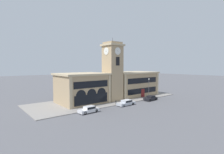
{
  "coord_description": "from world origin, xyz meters",
  "views": [
    {
      "loc": [
        -30.21,
        -31.43,
        9.68
      ],
      "look_at": [
        -1.92,
        3.21,
        6.7
      ],
      "focal_mm": 28.0,
      "sensor_mm": 36.0,
      "label": 1
    }
  ],
  "objects_px": {
    "parked_car_near": "(89,109)",
    "parked_car_mid": "(126,102)",
    "bollard": "(116,102)",
    "street_lamp": "(149,85)",
    "parked_car_far": "(151,98)"
  },
  "relations": [
    {
      "from": "parked_car_far",
      "to": "street_lamp",
      "type": "bearing_deg",
      "value": -128.25
    },
    {
      "from": "parked_car_far",
      "to": "parked_car_mid",
      "type": "bearing_deg",
      "value": -2.19
    },
    {
      "from": "parked_car_far",
      "to": "bollard",
      "type": "bearing_deg",
      "value": -11.06
    },
    {
      "from": "parked_car_far",
      "to": "bollard",
      "type": "relative_size",
      "value": 3.94
    },
    {
      "from": "street_lamp",
      "to": "bollard",
      "type": "height_order",
      "value": "street_lamp"
    },
    {
      "from": "parked_car_near",
      "to": "street_lamp",
      "type": "height_order",
      "value": "street_lamp"
    },
    {
      "from": "street_lamp",
      "to": "bollard",
      "type": "distance_m",
      "value": 12.8
    },
    {
      "from": "parked_car_far",
      "to": "bollard",
      "type": "height_order",
      "value": "parked_car_far"
    },
    {
      "from": "street_lamp",
      "to": "parked_car_far",
      "type": "bearing_deg",
      "value": -126.07
    },
    {
      "from": "parked_car_near",
      "to": "parked_car_mid",
      "type": "distance_m",
      "value": 10.54
    },
    {
      "from": "parked_car_near",
      "to": "parked_car_far",
      "type": "xyz_separation_m",
      "value": [
        19.91,
        -0.0,
        -0.02
      ]
    },
    {
      "from": "parked_car_mid",
      "to": "street_lamp",
      "type": "relative_size",
      "value": 0.85
    },
    {
      "from": "parked_car_near",
      "to": "bollard",
      "type": "height_order",
      "value": "parked_car_near"
    },
    {
      "from": "street_lamp",
      "to": "bollard",
      "type": "relative_size",
      "value": 5.45
    },
    {
      "from": "parked_car_mid",
      "to": "street_lamp",
      "type": "bearing_deg",
      "value": -173.3
    }
  ]
}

